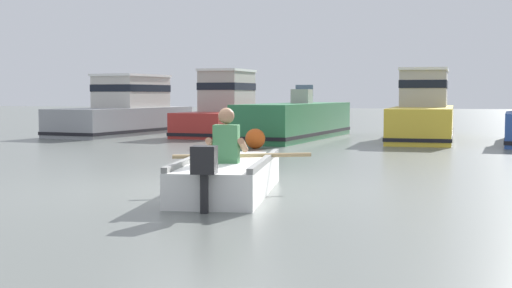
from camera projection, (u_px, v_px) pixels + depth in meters
The scene contains 7 objects.
ground_plane at pixel (202, 189), 10.31m from camera, with size 120.00×120.00×0.00m, color slate.
rowboat_with_person at pixel (229, 175), 9.90m from camera, with size 1.81×3.72×1.19m.
moored_boat_grey at pixel (126, 112), 24.58m from camera, with size 2.62×6.34×2.06m.
moored_boat_red at pixel (224, 111), 23.93m from camera, with size 1.83×4.85×2.21m.
moored_boat_green at pixel (297, 122), 21.98m from camera, with size 2.05×6.91×1.67m.
moored_boat_yellow at pixel (423, 113), 21.82m from camera, with size 2.10×6.80×2.16m.
mooring_buoy at pixel (255, 139), 17.92m from camera, with size 0.51×0.51×0.51m, color #E55919.
Camera 1 is at (4.00, -9.46, 1.37)m, focal length 50.04 mm.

